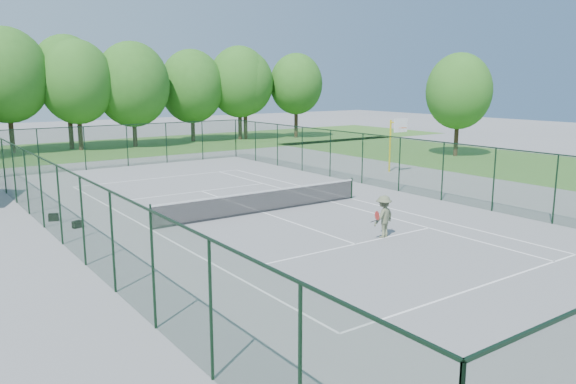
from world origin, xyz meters
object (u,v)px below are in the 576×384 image
(basketball_goal, at_px, (396,134))
(tennis_player, at_px, (384,216))
(tennis_net, at_px, (263,200))
(sports_bag_a, at_px, (54,217))

(basketball_goal, xyz_separation_m, tennis_player, (-12.07, -11.06, -1.73))
(tennis_net, xyz_separation_m, basketball_goal, (13.62, 4.77, 1.99))
(tennis_player, bearing_deg, basketball_goal, 42.49)
(tennis_net, distance_m, tennis_player, 6.48)
(sports_bag_a, xyz_separation_m, tennis_player, (9.94, -10.28, 0.67))
(tennis_net, relative_size, basketball_goal, 3.04)
(tennis_net, height_order, tennis_player, tennis_player)
(tennis_player, bearing_deg, tennis_net, 103.83)
(tennis_net, height_order, basketball_goal, basketball_goal)
(basketball_goal, height_order, tennis_player, basketball_goal)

